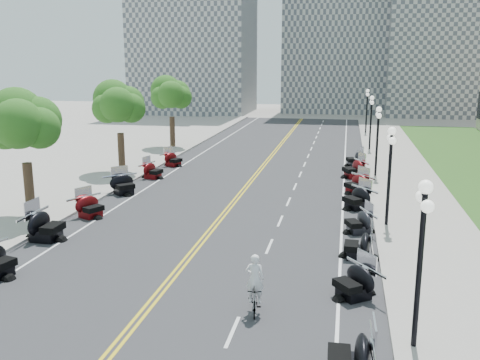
# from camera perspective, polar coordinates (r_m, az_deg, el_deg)

# --- Properties ---
(ground) EXTENTS (160.00, 160.00, 0.00)m
(ground) POSITION_cam_1_polar(r_m,az_deg,el_deg) (25.13, -4.14, -6.59)
(ground) COLOR gray
(road) EXTENTS (16.00, 90.00, 0.01)m
(road) POSITION_cam_1_polar(r_m,az_deg,el_deg) (34.48, 0.26, -1.22)
(road) COLOR #333335
(road) RESTS_ON ground
(centerline_yellow_a) EXTENTS (0.12, 90.00, 0.00)m
(centerline_yellow_a) POSITION_cam_1_polar(r_m,az_deg,el_deg) (34.50, 0.07, -1.20)
(centerline_yellow_a) COLOR yellow
(centerline_yellow_a) RESTS_ON road
(centerline_yellow_b) EXTENTS (0.12, 90.00, 0.00)m
(centerline_yellow_b) POSITION_cam_1_polar(r_m,az_deg,el_deg) (34.45, 0.46, -1.22)
(centerline_yellow_b) COLOR yellow
(centerline_yellow_b) RESTS_ON road
(edge_line_north) EXTENTS (0.12, 90.00, 0.00)m
(edge_line_north) POSITION_cam_1_polar(r_m,az_deg,el_deg) (33.87, 10.95, -1.70)
(edge_line_north) COLOR white
(edge_line_north) RESTS_ON road
(edge_line_south) EXTENTS (0.12, 90.00, 0.00)m
(edge_line_south) POSITION_cam_1_polar(r_m,az_deg,el_deg) (36.21, -9.73, -0.72)
(edge_line_south) COLOR white
(edge_line_south) RESTS_ON road
(lane_dash_4) EXTENTS (0.12, 2.00, 0.00)m
(lane_dash_4) POSITION_cam_1_polar(r_m,az_deg,el_deg) (17.29, -0.81, -15.87)
(lane_dash_4) COLOR white
(lane_dash_4) RESTS_ON road
(lane_dash_5) EXTENTS (0.12, 2.00, 0.00)m
(lane_dash_5) POSITION_cam_1_polar(r_m,az_deg,el_deg) (20.83, 1.54, -10.71)
(lane_dash_5) COLOR white
(lane_dash_5) RESTS_ON road
(lane_dash_6) EXTENTS (0.12, 2.00, 0.00)m
(lane_dash_6) POSITION_cam_1_polar(r_m,az_deg,el_deg) (24.51, 3.15, -7.06)
(lane_dash_6) COLOR white
(lane_dash_6) RESTS_ON road
(lane_dash_7) EXTENTS (0.12, 2.00, 0.00)m
(lane_dash_7) POSITION_cam_1_polar(r_m,az_deg,el_deg) (28.27, 4.31, -4.37)
(lane_dash_7) COLOR white
(lane_dash_7) RESTS_ON road
(lane_dash_8) EXTENTS (0.12, 2.00, 0.00)m
(lane_dash_8) POSITION_cam_1_polar(r_m,az_deg,el_deg) (32.10, 5.19, -2.31)
(lane_dash_8) COLOR white
(lane_dash_8) RESTS_ON road
(lane_dash_9) EXTENTS (0.12, 2.00, 0.00)m
(lane_dash_9) POSITION_cam_1_polar(r_m,az_deg,el_deg) (35.96, 5.89, -0.69)
(lane_dash_9) COLOR white
(lane_dash_9) RESTS_ON road
(lane_dash_10) EXTENTS (0.12, 2.00, 0.00)m
(lane_dash_10) POSITION_cam_1_polar(r_m,az_deg,el_deg) (39.85, 6.45, 0.61)
(lane_dash_10) COLOR white
(lane_dash_10) RESTS_ON road
(lane_dash_11) EXTENTS (0.12, 2.00, 0.00)m
(lane_dash_11) POSITION_cam_1_polar(r_m,az_deg,el_deg) (43.76, 6.90, 1.68)
(lane_dash_11) COLOR white
(lane_dash_11) RESTS_ON road
(lane_dash_12) EXTENTS (0.12, 2.00, 0.00)m
(lane_dash_12) POSITION_cam_1_polar(r_m,az_deg,el_deg) (47.68, 7.29, 2.57)
(lane_dash_12) COLOR white
(lane_dash_12) RESTS_ON road
(lane_dash_13) EXTENTS (0.12, 2.00, 0.00)m
(lane_dash_13) POSITION_cam_1_polar(r_m,az_deg,el_deg) (51.62, 7.61, 3.33)
(lane_dash_13) COLOR white
(lane_dash_13) RESTS_ON road
(lane_dash_14) EXTENTS (0.12, 2.00, 0.00)m
(lane_dash_14) POSITION_cam_1_polar(r_m,az_deg,el_deg) (55.56, 7.89, 3.98)
(lane_dash_14) COLOR white
(lane_dash_14) RESTS_ON road
(lane_dash_15) EXTENTS (0.12, 2.00, 0.00)m
(lane_dash_15) POSITION_cam_1_polar(r_m,az_deg,el_deg) (59.51, 8.14, 4.54)
(lane_dash_15) COLOR white
(lane_dash_15) RESTS_ON road
(lane_dash_16) EXTENTS (0.12, 2.00, 0.00)m
(lane_dash_16) POSITION_cam_1_polar(r_m,az_deg,el_deg) (63.47, 8.35, 5.04)
(lane_dash_16) COLOR white
(lane_dash_16) RESTS_ON road
(lane_dash_17) EXTENTS (0.12, 2.00, 0.00)m
(lane_dash_17) POSITION_cam_1_polar(r_m,az_deg,el_deg) (67.44, 8.54, 5.47)
(lane_dash_17) COLOR white
(lane_dash_17) RESTS_ON road
(lane_dash_18) EXTENTS (0.12, 2.00, 0.00)m
(lane_dash_18) POSITION_cam_1_polar(r_m,az_deg,el_deg) (71.40, 8.70, 5.86)
(lane_dash_18) COLOR white
(lane_dash_18) RESTS_ON road
(lane_dash_19) EXTENTS (0.12, 2.00, 0.00)m
(lane_dash_19) POSITION_cam_1_polar(r_m,az_deg,el_deg) (75.37, 8.86, 6.21)
(lane_dash_19) COLOR white
(lane_dash_19) RESTS_ON road
(sidewalk_north) EXTENTS (5.00, 90.00, 0.15)m
(sidewalk_north) POSITION_cam_1_polar(r_m,az_deg,el_deg) (34.10, 17.86, -1.88)
(sidewalk_north) COLOR #9E9991
(sidewalk_north) RESTS_ON ground
(sidewalk_south) EXTENTS (5.00, 90.00, 0.15)m
(sidewalk_south) POSITION_cam_1_polar(r_m,az_deg,el_deg) (37.85, -15.54, -0.33)
(sidewalk_south) COLOR #9E9991
(sidewalk_south) RESTS_ON ground
(distant_block_a) EXTENTS (18.00, 14.00, 26.00)m
(distant_block_a) POSITION_cam_1_polar(r_m,az_deg,el_deg) (88.42, -4.91, 15.67)
(distant_block_a) COLOR gray
(distant_block_a) RESTS_ON ground
(distant_block_b) EXTENTS (16.00, 12.00, 30.00)m
(distant_block_b) POSITION_cam_1_polar(r_m,az_deg,el_deg) (91.13, 10.20, 16.69)
(distant_block_b) COLOR gray
(distant_block_b) RESTS_ON ground
(distant_block_c) EXTENTS (20.00, 14.00, 22.00)m
(distant_block_c) POSITION_cam_1_polar(r_m,az_deg,el_deg) (89.27, 22.00, 13.51)
(distant_block_c) COLOR gray
(distant_block_c) RESTS_ON ground
(street_lamp_1) EXTENTS (0.50, 1.20, 4.90)m
(street_lamp_1) POSITION_cam_1_polar(r_m,az_deg,el_deg) (16.05, 18.61, -8.73)
(street_lamp_1) COLOR black
(street_lamp_1) RESTS_ON sidewalk_north
(street_lamp_2) EXTENTS (0.50, 1.20, 4.90)m
(street_lamp_2) POSITION_cam_1_polar(r_m,az_deg,el_deg) (27.53, 15.62, 0.29)
(street_lamp_2) COLOR black
(street_lamp_2) RESTS_ON sidewalk_north
(street_lamp_3) EXTENTS (0.50, 1.20, 4.90)m
(street_lamp_3) POSITION_cam_1_polar(r_m,az_deg,el_deg) (39.32, 14.42, 3.96)
(street_lamp_3) COLOR black
(street_lamp_3) RESTS_ON sidewalk_north
(street_lamp_4) EXTENTS (0.50, 1.20, 4.90)m
(street_lamp_4) POSITION_cam_1_polar(r_m,az_deg,el_deg) (51.21, 13.77, 5.93)
(street_lamp_4) COLOR black
(street_lamp_4) RESTS_ON sidewalk_north
(street_lamp_5) EXTENTS (0.50, 1.20, 4.90)m
(street_lamp_5) POSITION_cam_1_polar(r_m,az_deg,el_deg) (63.14, 13.36, 7.16)
(street_lamp_5) COLOR black
(street_lamp_5) RESTS_ON sidewalk_north
(tree_2) EXTENTS (4.80, 4.80, 9.20)m
(tree_2) POSITION_cam_1_polar(r_m,az_deg,el_deg) (29.99, -22.05, 4.99)
(tree_2) COLOR #235619
(tree_2) RESTS_ON sidewalk_south
(tree_3) EXTENTS (4.80, 4.80, 9.20)m
(tree_3) POSITION_cam_1_polar(r_m,az_deg,el_deg) (40.49, -12.75, 7.35)
(tree_3) COLOR #235619
(tree_3) RESTS_ON sidewalk_south
(tree_4) EXTENTS (4.80, 4.80, 9.20)m
(tree_4) POSITION_cam_1_polar(r_m,az_deg,el_deg) (51.65, -7.32, 8.64)
(tree_4) COLOR #235619
(tree_4) RESTS_ON sidewalk_south
(motorcycle_n_3) EXTENTS (1.98, 1.98, 1.35)m
(motorcycle_n_3) POSITION_cam_1_polar(r_m,az_deg,el_deg) (15.15, 11.78, -17.71)
(motorcycle_n_3) COLOR black
(motorcycle_n_3) RESTS_ON road
(motorcycle_n_4) EXTENTS (2.61, 2.61, 1.30)m
(motorcycle_n_4) POSITION_cam_1_polar(r_m,az_deg,el_deg) (19.66, 12.07, -10.43)
(motorcycle_n_4) COLOR black
(motorcycle_n_4) RESTS_ON road
(motorcycle_n_5) EXTENTS (1.94, 1.94, 1.30)m
(motorcycle_n_5) POSITION_cam_1_polar(r_m,az_deg,el_deg) (23.41, 12.53, -6.66)
(motorcycle_n_5) COLOR black
(motorcycle_n_5) RESTS_ON road
(motorcycle_n_6) EXTENTS (2.32, 2.32, 1.25)m
(motorcycle_n_6) POSITION_cam_1_polar(r_m,az_deg,el_deg) (26.75, 12.56, -4.27)
(motorcycle_n_6) COLOR black
(motorcycle_n_6) RESTS_ON road
(motorcycle_n_7) EXTENTS (2.79, 2.79, 1.39)m
(motorcycle_n_7) POSITION_cam_1_polar(r_m,az_deg,el_deg) (30.99, 12.35, -1.79)
(motorcycle_n_7) COLOR black
(motorcycle_n_7) RESTS_ON road
(motorcycle_n_8) EXTENTS (2.73, 2.73, 1.36)m
(motorcycle_n_8) POSITION_cam_1_polar(r_m,az_deg,el_deg) (34.59, 12.33, -0.32)
(motorcycle_n_8) COLOR #590A0C
(motorcycle_n_8) RESTS_ON road
(motorcycle_n_9) EXTENTS (2.78, 2.78, 1.48)m
(motorcycle_n_9) POSITION_cam_1_polar(r_m,az_deg,el_deg) (39.17, 12.04, 1.28)
(motorcycle_n_9) COLOR #590A0C
(motorcycle_n_9) RESTS_ON road
(motorcycle_n_10) EXTENTS (2.30, 2.30, 1.32)m
(motorcycle_n_10) POSITION_cam_1_polar(r_m,az_deg,el_deg) (43.58, 12.15, 2.31)
(motorcycle_n_10) COLOR black
(motorcycle_n_10) RESTS_ON road
(motorcycle_s_5) EXTENTS (2.24, 2.24, 1.56)m
(motorcycle_s_5) POSITION_cam_1_polar(r_m,az_deg,el_deg) (26.67, -20.03, -4.45)
(motorcycle_s_5) COLOR black
(motorcycle_s_5) RESTS_ON road
(motorcycle_s_6) EXTENTS (2.51, 2.51, 1.31)m
(motorcycle_s_6) POSITION_cam_1_polar(r_m,az_deg,el_deg) (29.81, -15.70, -2.64)
(motorcycle_s_6) COLOR #590A0C
(motorcycle_s_6) RESTS_ON road
(motorcycle_s_7) EXTENTS (2.82, 2.82, 1.39)m
(motorcycle_s_7) POSITION_cam_1_polar(r_m,az_deg,el_deg) (34.42, -12.33, -0.36)
(motorcycle_s_7) COLOR black
(motorcycle_s_7) RESTS_ON road
(motorcycle_s_8) EXTENTS (2.18, 2.18, 1.27)m
(motorcycle_s_8) POSITION_cam_1_polar(r_m,az_deg,el_deg) (38.66, -9.29, 1.09)
(motorcycle_s_8) COLOR #590A0C
(motorcycle_s_8) RESTS_ON road
(motorcycle_s_9) EXTENTS (2.32, 2.32, 1.25)m
(motorcycle_s_9) POSITION_cam_1_polar(r_m,az_deg,el_deg) (42.93, -7.14, 2.29)
(motorcycle_s_9) COLOR #590A0C
(motorcycle_s_9) RESTS_ON road
(bicycle) EXTENTS (0.69, 1.66, 0.97)m
(bicycle) POSITION_cam_1_polar(r_m,az_deg,el_deg) (18.28, 1.57, -12.57)
(bicycle) COLOR #A51414
(bicycle) RESTS_ON road
(cyclist_rider) EXTENTS (0.63, 0.41, 1.71)m
(cyclist_rider) POSITION_cam_1_polar(r_m,az_deg,el_deg) (17.75, 1.60, -8.64)
(cyclist_rider) COLOR silver
(cyclist_rider) RESTS_ON bicycle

